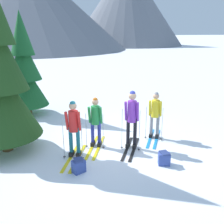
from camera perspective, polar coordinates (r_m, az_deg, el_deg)
ground_plane at (r=8.23m, az=0.20°, el=-7.79°), size 400.00×400.00×0.00m
skier_in_red at (r=7.33m, az=-8.63°, el=-3.15°), size 1.00×1.71×1.71m
skier_in_green at (r=7.94m, az=-3.71°, el=-1.75°), size 1.03×1.71×1.63m
skier_in_purple at (r=7.78m, az=4.54°, el=-0.88°), size 1.14×1.64×1.87m
skier_in_yellow at (r=8.68m, az=9.76°, el=-0.16°), size 1.15×1.57×1.64m
pine_tree_far at (r=11.50m, az=-19.18°, el=9.13°), size 1.82×1.82×4.39m
backpack_on_snow_front at (r=7.26m, az=11.72°, el=-10.26°), size 0.38×0.34×0.38m
backpack_on_snow_beside at (r=6.82m, az=-7.56°, el=-11.99°), size 0.39×0.34×0.38m
mountain_ridge_distant at (r=60.07m, az=-17.46°, el=22.57°), size 72.29×43.48×19.76m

